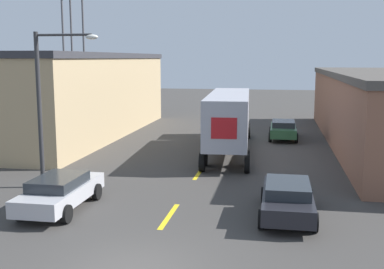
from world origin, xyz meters
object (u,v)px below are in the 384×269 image
at_px(parked_car_right_near, 287,198).
at_px(street_lamp, 47,97).
at_px(semi_truck, 230,115).
at_px(parked_car_left_near, 60,191).
at_px(parked_car_right_far, 283,129).

height_order(parked_car_right_near, street_lamp, street_lamp).
distance_m(semi_truck, street_lamp, 12.82).
bearing_deg(street_lamp, parked_car_right_near, -12.28).
bearing_deg(parked_car_left_near, parked_car_right_far, 64.72).
distance_m(parked_car_right_far, street_lamp, 19.18).
relative_size(parked_car_right_far, street_lamp, 0.68).
relative_size(parked_car_right_near, parked_car_right_far, 1.00).
xyz_separation_m(semi_truck, street_lamp, (-7.20, -10.44, 1.89)).
bearing_deg(parked_car_right_near, parked_car_left_near, -175.62).
bearing_deg(parked_car_right_near, street_lamp, 167.72).
distance_m(semi_truck, parked_car_left_near, 14.53).
relative_size(semi_truck, parked_car_right_far, 2.88).
distance_m(parked_car_right_near, street_lamp, 11.42).
bearing_deg(semi_truck, street_lamp, -127.75).
xyz_separation_m(semi_truck, parked_car_right_near, (3.44, -12.76, -1.56)).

